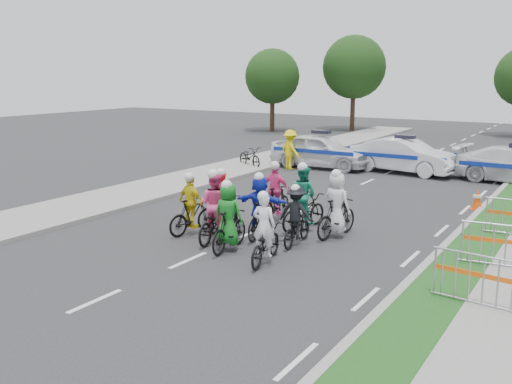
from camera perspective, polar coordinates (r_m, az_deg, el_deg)
The scene contains 23 objects.
ground at distance 14.17m, azimuth -6.79°, elevation -6.81°, with size 90.00×90.00×0.00m, color #28282B.
curb_right at distance 16.41m, azimuth 18.94°, elevation -4.55°, with size 0.20×60.00×0.12m, color gray.
grass_strip at distance 16.28m, azimuth 21.34°, elevation -4.88°, with size 1.20×60.00×0.11m, color #1A4014.
sidewalk_left at distance 21.94m, azimuth -11.93°, elevation -0.08°, with size 3.00×60.00×0.13m, color gray.
rider_0 at distance 13.73m, azimuth 0.89°, elevation -4.74°, with size 0.92×1.84×1.80m.
rider_1 at distance 14.66m, azimuth -2.73°, elevation -3.12°, with size 0.83×1.83×1.87m.
rider_2 at distance 15.50m, azimuth -4.10°, elevation -2.26°, with size 0.98×2.05×2.01m.
rider_3 at distance 16.24m, azimuth -6.45°, elevation -1.82°, with size 0.95×1.76×1.79m.
rider_4 at distance 15.18m, azimuth 4.05°, elevation -2.90°, with size 0.96×1.67×1.66m.
rider_5 at distance 15.75m, azimuth 0.44°, elevation -1.84°, with size 1.53×1.83×1.86m.
rider_6 at distance 16.72m, azimuth -3.30°, elevation -1.69°, with size 0.87×1.85×1.82m.
rider_7 at distance 15.98m, azimuth 8.04°, elevation -1.88°, with size 0.89×1.90×1.94m.
rider_8 at distance 16.70m, azimuth 4.74°, elevation -1.25°, with size 1.01×2.04×2.00m.
rider_9 at distance 17.65m, azimuth 2.00°, elevation -0.56°, with size 0.96×1.80×1.87m.
police_car_0 at distance 27.61m, azimuth 6.49°, elevation 4.13°, with size 1.94×4.83×1.65m, color white.
police_car_1 at distance 26.87m, azimuth 14.61°, elevation 3.53°, with size 1.67×4.79×1.58m, color white.
marshal_hiviz at distance 27.04m, azimuth 3.45°, elevation 4.25°, with size 1.21×0.69×1.87m, color yellow.
barrier_0 at distance 11.87m, azimuth 21.76°, elevation -8.51°, with size 2.00×0.50×1.12m, color #A5A8AD, non-canonical shape.
barrier_1 at distance 14.35m, azimuth 23.69°, elevation -5.17°, with size 2.00×0.50×1.12m, color #A5A8AD, non-canonical shape.
cone_0 at distance 20.49m, azimuth 21.25°, elevation -0.70°, with size 0.40×0.40×0.70m.
parked_bike at distance 27.69m, azimuth -0.63°, elevation 3.55°, with size 0.66×1.91×1.00m, color black.
tree_0 at distance 44.51m, azimuth 1.65°, elevation 11.47°, with size 4.20×4.20×6.30m.
tree_3 at distance 45.88m, azimuth 9.78°, elevation 12.20°, with size 4.90×4.90×7.35m.
Camera 1 is at (8.45, -10.43, 4.53)m, focal length 40.00 mm.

